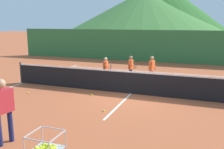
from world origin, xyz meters
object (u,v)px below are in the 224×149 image
Objects in this scene: student_0 at (106,67)px; student_1 at (131,66)px; tennis_ball_5 at (92,95)px; ball_cart at (46,149)px; instructor at (3,106)px; tennis_net at (131,82)px; student_2 at (152,67)px; tennis_ball_0 at (104,111)px; tennis_ball_3 at (28,93)px.

student_1 is (1.10, 0.72, 0.02)m from student_0.
student_0 is 18.93× the size of tennis_ball_5.
student_1 is at bearing 94.43° from ball_cart.
tennis_ball_5 is (0.28, 4.52, -0.97)m from instructor.
tennis_ball_5 is (-1.46, -0.83, -0.47)m from tennis_net.
student_2 is 1.52× the size of ball_cart.
tennis_net is at bearing 90.08° from ball_cart.
tennis_ball_3 is at bearing 166.57° from tennis_ball_0.
student_2 is at bearing 57.37° from tennis_ball_5.
student_0 reaches higher than tennis_ball_0.
tennis_net is at bearing -40.99° from student_0.
student_2 is 4.70m from tennis_ball_0.
student_0 is 3.91m from tennis_ball_3.
instructor reaches higher than tennis_ball_5.
instructor is 24.51× the size of tennis_ball_0.
student_1 is 1.47× the size of ball_cart.
tennis_ball_3 is (-3.87, 0.92, 0.00)m from tennis_ball_0.
tennis_net reaches higher than tennis_ball_5.
instructor is at bearing -93.53° from tennis_ball_5.
ball_cart is (0.65, -8.36, -0.21)m from student_1.
ball_cart is (1.75, -7.64, -0.19)m from student_0.
student_0 is 2.29m from student_2.
instructor reaches higher than tennis_ball_3.
ball_cart is at bearing -24.18° from instructor.
student_2 is (0.45, 2.17, 0.32)m from tennis_net.
student_2 reaches higher than student_1.
ball_cart is (-0.44, -8.30, -0.24)m from student_2.
student_1 is 19.38× the size of tennis_ball_0.
student_1 reaches higher than tennis_ball_3.
student_2 reaches higher than student_0.
tennis_ball_5 is at bearing -150.58° from tennis_net.
student_2 is 8.31m from ball_cart.
instructor is 3.42m from tennis_ball_0.
student_2 reaches higher than tennis_net.
student_0 is 1.43× the size of ball_cart.
student_0 is at bearing 51.43° from tennis_ball_3.
student_2 is at bearing 81.10° from tennis_ball_0.
tennis_ball_0 and tennis_ball_3 have the same top height.
tennis_net reaches higher than tennis_ball_3.
student_0 is 18.93× the size of tennis_ball_3.
instructor is at bearing -90.05° from student_0.
instructor is 4.64m from tennis_ball_3.
tennis_ball_0 is 1.00× the size of tennis_ball_5.
instructor is 1.85× the size of ball_cart.
student_0 is (0.01, 6.86, -0.23)m from instructor.
tennis_ball_3 is at bearing -165.94° from tennis_ball_5.
instructor reaches higher than student_2.
student_1 is at bearing 176.74° from student_2.
tennis_net is 169.35× the size of tennis_ball_5.
tennis_net is 8.95× the size of student_0.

